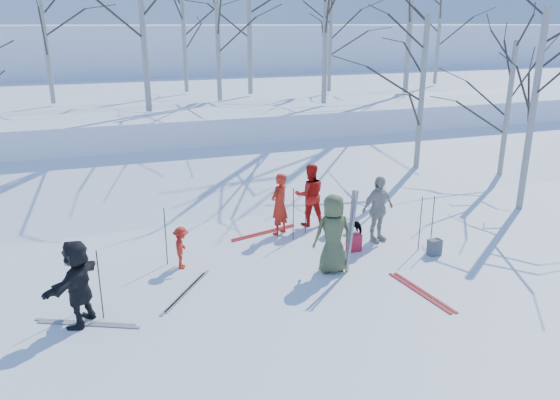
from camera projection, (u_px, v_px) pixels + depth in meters
name	position (u px, v px, depth m)	size (l,w,h in m)	color
ground	(304.00, 279.00, 11.54)	(120.00, 120.00, 0.00)	white
snow_ramp	(224.00, 184.00, 17.77)	(70.00, 9.50, 1.40)	white
snow_plateau	(173.00, 113.00, 26.46)	(70.00, 18.00, 2.20)	white
far_hill	(132.00, 63.00, 44.97)	(90.00, 30.00, 6.00)	white
skier_olive_center	(333.00, 234.00, 11.66)	(0.85, 0.55, 1.73)	#4A5533
skier_red_north	(279.00, 204.00, 13.78)	(0.58, 0.38, 1.60)	red
skier_redor_behind	(310.00, 195.00, 14.41)	(0.81, 0.63, 1.67)	red
skier_red_seated	(181.00, 248.00, 11.94)	(0.61, 0.35, 0.95)	red
skier_cream_east	(378.00, 209.00, 13.32)	(0.97, 0.40, 1.65)	beige
skier_grey_west	(78.00, 283.00, 9.61)	(1.49, 0.47, 1.60)	black
dog	(356.00, 225.00, 13.96)	(0.26, 0.56, 0.47)	black
upright_ski_left	(350.00, 232.00, 11.52)	(0.07, 0.02, 1.90)	silver
upright_ski_right	(352.00, 233.00, 11.50)	(0.07, 0.02, 1.90)	silver
ski_pair_a	(421.00, 292.00, 10.96)	(0.40, 1.91, 0.02)	#A61718
ski_pair_b	(87.00, 324.00, 9.81)	(1.80, 1.00, 0.02)	silver
ski_pair_c	(186.00, 292.00, 10.98)	(1.29, 1.65, 0.02)	silver
ski_pair_d	(264.00, 233.00, 14.05)	(1.89, 0.69, 0.02)	#A61718
ski_pole_a	(306.00, 208.00, 13.86)	(0.02, 0.02, 1.34)	black
ski_pole_b	(420.00, 224.00, 12.80)	(0.02, 0.02, 1.34)	black
ski_pole_c	(432.00, 223.00, 12.87)	(0.02, 0.02, 1.34)	black
ski_pole_d	(74.00, 281.00, 9.98)	(0.02, 0.02, 1.34)	black
ski_pole_e	(100.00, 285.00, 9.81)	(0.02, 0.02, 1.34)	black
ski_pole_f	(293.00, 214.00, 13.42)	(0.02, 0.02, 1.34)	black
ski_pole_g	(166.00, 236.00, 12.04)	(0.02, 0.02, 1.34)	black
backpack_red	(354.00, 242.00, 12.91)	(0.32, 0.22, 0.42)	#B91C30
backpack_grey	(434.00, 247.00, 12.68)	(0.30, 0.20, 0.38)	#4F5055
backpack_dark	(333.00, 228.00, 13.86)	(0.34, 0.24, 0.40)	black
birch_plateau_a	(218.00, 31.00, 21.02)	(4.32, 4.32, 5.32)	silver
birch_plateau_b	(330.00, 40.00, 24.07)	(3.75, 3.75, 4.51)	silver
birch_plateau_d	(439.00, 29.00, 27.09)	(4.31, 4.31, 5.29)	silver
birch_plateau_f	(184.00, 32.00, 23.84)	(4.19, 4.19, 5.13)	silver
birch_plateau_h	(249.00, 13.00, 22.88)	(5.28, 5.28, 6.69)	silver
birch_plateau_i	(326.00, 27.00, 20.22)	(4.54, 4.54, 5.62)	silver
birch_plateau_j	(45.00, 36.00, 20.28)	(4.08, 4.08, 4.97)	silver
birch_plateau_k	(141.00, 6.00, 18.12)	(5.51, 5.51, 7.02)	silver
birch_edge_b	(532.00, 113.00, 15.07)	(4.51, 4.51, 5.58)	silver
birch_edge_c	(507.00, 113.00, 18.07)	(3.85, 3.85, 4.64)	silver
birch_edge_e	(421.00, 101.00, 17.88)	(4.40, 4.40, 5.43)	silver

